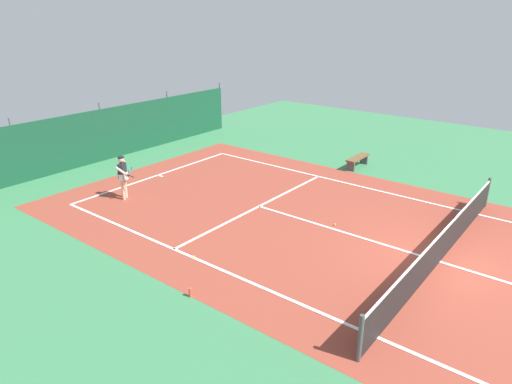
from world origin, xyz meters
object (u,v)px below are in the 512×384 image
Objects in this scene: tennis_net at (442,246)px; tennis_ball_near_player at (335,224)px; courtside_bench at (358,159)px; water_bottle at (190,292)px; tennis_player at (123,174)px; tennis_ball_midcourt at (194,257)px.

tennis_ball_near_player is (0.29, 3.48, -0.48)m from tennis_net.
water_bottle is (-11.82, -1.42, -0.25)m from courtside_bench.
tennis_player reaches higher than courtside_bench.
tennis_player reaches higher than tennis_net.
tennis_net is 153.33× the size of tennis_ball_near_player.
tennis_player is at bearing 110.86° from tennis_ball_near_player.
tennis_player is 5.54m from tennis_ball_midcourt.
tennis_net is 6.94m from tennis_ball_midcourt.
tennis_net is 6.98m from water_bottle.
tennis_player reaches higher than tennis_ball_near_player.
water_bottle is at bearing -173.15° from courtside_bench.
tennis_net is 42.17× the size of water_bottle.
courtside_bench is (8.81, -5.12, -0.59)m from tennis_player.
tennis_player is at bearing 149.83° from courtside_bench.
tennis_ball_near_player is (2.79, -7.33, -0.93)m from tennis_player.
courtside_bench is 11.91m from water_bottle.
courtside_bench is at bearing 0.58° from tennis_ball_midcourt.
tennis_player is at bearing 73.11° from tennis_ball_midcourt.
courtside_bench reaches higher than tennis_ball_near_player.
tennis_ball_midcourt is 0.28× the size of water_bottle.
courtside_bench is at bearing 6.85° from water_bottle.
tennis_ball_near_player is 6.42m from courtside_bench.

